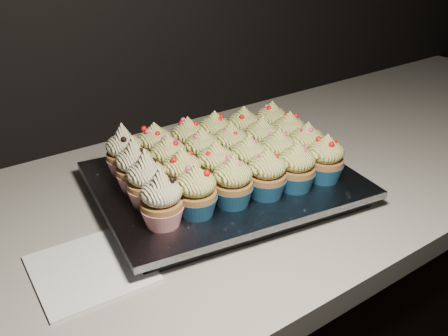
# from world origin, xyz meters

# --- Properties ---
(worktop) EXTENTS (2.44, 0.64, 0.04)m
(worktop) POSITION_xyz_m (0.00, 1.70, 0.88)
(worktop) COLOR beige
(worktop) RESTS_ON cabinet
(napkin) EXTENTS (0.16, 0.16, 0.00)m
(napkin) POSITION_xyz_m (-0.17, 1.62, 0.90)
(napkin) COLOR white
(napkin) RESTS_ON worktop
(baking_tray) EXTENTS (0.44, 0.36, 0.02)m
(baking_tray) POSITION_xyz_m (0.10, 1.68, 0.91)
(baking_tray) COLOR black
(baking_tray) RESTS_ON worktop
(foil_lining) EXTENTS (0.48, 0.40, 0.01)m
(foil_lining) POSITION_xyz_m (0.10, 1.68, 0.93)
(foil_lining) COLOR silver
(foil_lining) RESTS_ON baking_tray
(cupcake_0) EXTENTS (0.06, 0.06, 0.10)m
(cupcake_0) POSITION_xyz_m (-0.06, 1.61, 0.97)
(cupcake_0) COLOR red
(cupcake_0) RESTS_ON foil_lining
(cupcake_1) EXTENTS (0.06, 0.06, 0.08)m
(cupcake_1) POSITION_xyz_m (-0.00, 1.60, 0.97)
(cupcake_1) COLOR navy
(cupcake_1) RESTS_ON foil_lining
(cupcake_2) EXTENTS (0.06, 0.06, 0.08)m
(cupcake_2) POSITION_xyz_m (0.06, 1.60, 0.97)
(cupcake_2) COLOR navy
(cupcake_2) RESTS_ON foil_lining
(cupcake_3) EXTENTS (0.06, 0.06, 0.08)m
(cupcake_3) POSITION_xyz_m (0.12, 1.59, 0.97)
(cupcake_3) COLOR navy
(cupcake_3) RESTS_ON foil_lining
(cupcake_4) EXTENTS (0.06, 0.06, 0.08)m
(cupcake_4) POSITION_xyz_m (0.17, 1.58, 0.97)
(cupcake_4) COLOR navy
(cupcake_4) RESTS_ON foil_lining
(cupcake_5) EXTENTS (0.06, 0.06, 0.08)m
(cupcake_5) POSITION_xyz_m (0.23, 1.57, 0.97)
(cupcake_5) COLOR navy
(cupcake_5) RESTS_ON foil_lining
(cupcake_6) EXTENTS (0.06, 0.06, 0.10)m
(cupcake_6) POSITION_xyz_m (-0.05, 1.67, 0.97)
(cupcake_6) COLOR red
(cupcake_6) RESTS_ON foil_lining
(cupcake_7) EXTENTS (0.06, 0.06, 0.08)m
(cupcake_7) POSITION_xyz_m (0.01, 1.66, 0.97)
(cupcake_7) COLOR navy
(cupcake_7) RESTS_ON foil_lining
(cupcake_8) EXTENTS (0.06, 0.06, 0.08)m
(cupcake_8) POSITION_xyz_m (0.07, 1.65, 0.97)
(cupcake_8) COLOR navy
(cupcake_8) RESTS_ON foil_lining
(cupcake_9) EXTENTS (0.06, 0.06, 0.08)m
(cupcake_9) POSITION_xyz_m (0.12, 1.64, 0.97)
(cupcake_9) COLOR navy
(cupcake_9) RESTS_ON foil_lining
(cupcake_10) EXTENTS (0.06, 0.06, 0.08)m
(cupcake_10) POSITION_xyz_m (0.18, 1.63, 0.97)
(cupcake_10) COLOR navy
(cupcake_10) RESTS_ON foil_lining
(cupcake_11) EXTENTS (0.06, 0.06, 0.08)m
(cupcake_11) POSITION_xyz_m (0.24, 1.63, 0.97)
(cupcake_11) COLOR navy
(cupcake_11) RESTS_ON foil_lining
(cupcake_12) EXTENTS (0.06, 0.06, 0.10)m
(cupcake_12) POSITION_xyz_m (-0.04, 1.73, 0.97)
(cupcake_12) COLOR red
(cupcake_12) RESTS_ON foil_lining
(cupcake_13) EXTENTS (0.06, 0.06, 0.08)m
(cupcake_13) POSITION_xyz_m (0.02, 1.72, 0.97)
(cupcake_13) COLOR navy
(cupcake_13) RESTS_ON foil_lining
(cupcake_14) EXTENTS (0.06, 0.06, 0.08)m
(cupcake_14) POSITION_xyz_m (0.08, 1.71, 0.97)
(cupcake_14) COLOR navy
(cupcake_14) RESTS_ON foil_lining
(cupcake_15) EXTENTS (0.06, 0.06, 0.08)m
(cupcake_15) POSITION_xyz_m (0.13, 1.70, 0.97)
(cupcake_15) COLOR navy
(cupcake_15) RESTS_ON foil_lining
(cupcake_16) EXTENTS (0.06, 0.06, 0.08)m
(cupcake_16) POSITION_xyz_m (0.19, 1.69, 0.97)
(cupcake_16) COLOR navy
(cupcake_16) RESTS_ON foil_lining
(cupcake_17) EXTENTS (0.06, 0.06, 0.08)m
(cupcake_17) POSITION_xyz_m (0.25, 1.68, 0.97)
(cupcake_17) COLOR navy
(cupcake_17) RESTS_ON foil_lining
(cupcake_18) EXTENTS (0.06, 0.06, 0.10)m
(cupcake_18) POSITION_xyz_m (-0.03, 1.79, 0.97)
(cupcake_18) COLOR red
(cupcake_18) RESTS_ON foil_lining
(cupcake_19) EXTENTS (0.06, 0.06, 0.08)m
(cupcake_19) POSITION_xyz_m (0.02, 1.78, 0.97)
(cupcake_19) COLOR navy
(cupcake_19) RESTS_ON foil_lining
(cupcake_20) EXTENTS (0.06, 0.06, 0.08)m
(cupcake_20) POSITION_xyz_m (0.08, 1.77, 0.97)
(cupcake_20) COLOR navy
(cupcake_20) RESTS_ON foil_lining
(cupcake_21) EXTENTS (0.06, 0.06, 0.08)m
(cupcake_21) POSITION_xyz_m (0.14, 1.76, 0.97)
(cupcake_21) COLOR navy
(cupcake_21) RESTS_ON foil_lining
(cupcake_22) EXTENTS (0.06, 0.06, 0.08)m
(cupcake_22) POSITION_xyz_m (0.20, 1.75, 0.97)
(cupcake_22) COLOR navy
(cupcake_22) RESTS_ON foil_lining
(cupcake_23) EXTENTS (0.06, 0.06, 0.08)m
(cupcake_23) POSITION_xyz_m (0.26, 1.74, 0.97)
(cupcake_23) COLOR navy
(cupcake_23) RESTS_ON foil_lining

